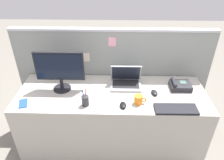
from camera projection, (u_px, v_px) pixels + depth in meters
ground_plane at (112, 142)px, 2.60m from camera, size 10.00×10.00×0.00m
desk at (112, 120)px, 2.40m from camera, size 1.94×0.68×0.75m
cubicle_divider at (113, 81)px, 2.57m from camera, size 2.22×0.08×1.30m
desktop_monitor at (60, 69)px, 2.12m from camera, size 0.49×0.18×0.42m
laptop at (126, 80)px, 2.29m from camera, size 0.32×0.25×0.22m
desk_phone at (180, 86)px, 2.24m from camera, size 0.21×0.17×0.09m
keyboard_main at (176, 109)px, 1.95m from camera, size 0.39×0.16×0.02m
computer_mouse_right_hand at (154, 93)px, 2.16m from camera, size 0.08×0.11×0.03m
computer_mouse_left_hand at (123, 105)px, 1.99m from camera, size 0.07×0.10×0.03m
pen_cup at (85, 100)px, 1.99m from camera, size 0.07×0.07×0.19m
cell_phone_blue_case at (23, 103)px, 2.03m from camera, size 0.12×0.15×0.01m
coffee_mug at (139, 100)px, 2.02m from camera, size 0.12×0.08×0.09m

